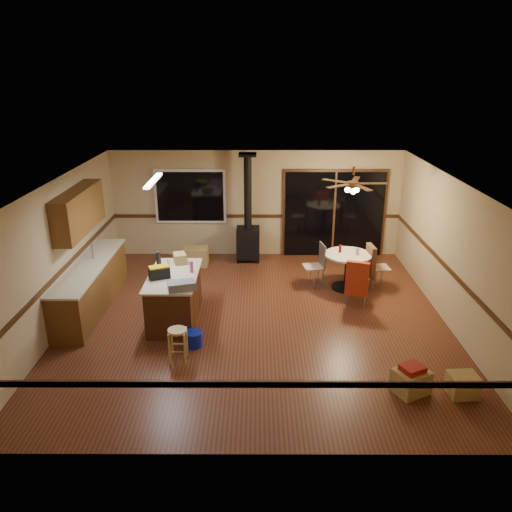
{
  "coord_description": "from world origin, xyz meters",
  "views": [
    {
      "loc": [
        0.03,
        -8.32,
        4.4
      ],
      "look_at": [
        0.0,
        0.3,
        1.15
      ],
      "focal_mm": 35.0,
      "sensor_mm": 36.0,
      "label": 1
    }
  ],
  "objects_px": {
    "kitchen_island": "(175,297)",
    "bar_stool": "(178,345)",
    "dining_table": "(347,265)",
    "chair_near": "(357,279)",
    "chair_right": "(372,262)",
    "toolbox_grey": "(182,286)",
    "blue_bucket": "(194,339)",
    "chair_left": "(318,260)",
    "toolbox_black": "(159,273)",
    "box_under_window": "(196,256)",
    "box_corner_a": "(411,381)",
    "wood_stove": "(248,232)",
    "box_corner_b": "(463,385)"
  },
  "relations": [
    {
      "from": "chair_left",
      "to": "box_corner_a",
      "type": "relative_size",
      "value": 1.11
    },
    {
      "from": "kitchen_island",
      "to": "box_corner_b",
      "type": "xyz_separation_m",
      "value": [
        4.47,
        -2.3,
        -0.29
      ]
    },
    {
      "from": "box_under_window",
      "to": "box_corner_b",
      "type": "xyz_separation_m",
      "value": [
        4.4,
        -5.04,
        -0.06
      ]
    },
    {
      "from": "box_under_window",
      "to": "chair_left",
      "type": "bearing_deg",
      "value": -23.74
    },
    {
      "from": "chair_near",
      "to": "box_under_window",
      "type": "height_order",
      "value": "chair_near"
    },
    {
      "from": "box_under_window",
      "to": "box_corner_b",
      "type": "bearing_deg",
      "value": -48.89
    },
    {
      "from": "blue_bucket",
      "to": "chair_right",
      "type": "bearing_deg",
      "value": 34.56
    },
    {
      "from": "blue_bucket",
      "to": "chair_left",
      "type": "distance_m",
      "value": 3.46
    },
    {
      "from": "bar_stool",
      "to": "blue_bucket",
      "type": "distance_m",
      "value": 0.51
    },
    {
      "from": "chair_near",
      "to": "kitchen_island",
      "type": "bearing_deg",
      "value": -171.17
    },
    {
      "from": "chair_near",
      "to": "chair_right",
      "type": "relative_size",
      "value": 1.0
    },
    {
      "from": "blue_bucket",
      "to": "chair_left",
      "type": "bearing_deg",
      "value": 46.37
    },
    {
      "from": "blue_bucket",
      "to": "toolbox_black",
      "type": "bearing_deg",
      "value": 129.89
    },
    {
      "from": "box_under_window",
      "to": "toolbox_grey",
      "type": "bearing_deg",
      "value": -87.01
    },
    {
      "from": "bar_stool",
      "to": "chair_right",
      "type": "xyz_separation_m",
      "value": [
        3.67,
        2.85,
        0.32
      ]
    },
    {
      "from": "toolbox_grey",
      "to": "chair_right",
      "type": "bearing_deg",
      "value": 29.62
    },
    {
      "from": "dining_table",
      "to": "box_corner_a",
      "type": "bearing_deg",
      "value": -84.85
    },
    {
      "from": "toolbox_black",
      "to": "box_under_window",
      "type": "relative_size",
      "value": 0.66
    },
    {
      "from": "wood_stove",
      "to": "bar_stool",
      "type": "xyz_separation_m",
      "value": [
        -1.04,
        -4.45,
        -0.45
      ]
    },
    {
      "from": "chair_right",
      "to": "wood_stove",
      "type": "bearing_deg",
      "value": 148.62
    },
    {
      "from": "toolbox_black",
      "to": "bar_stool",
      "type": "xyz_separation_m",
      "value": [
        0.48,
        -1.25,
        -0.72
      ]
    },
    {
      "from": "chair_left",
      "to": "chair_right",
      "type": "height_order",
      "value": "same"
    },
    {
      "from": "dining_table",
      "to": "chair_left",
      "type": "relative_size",
      "value": 1.89
    },
    {
      "from": "toolbox_black",
      "to": "box_corner_a",
      "type": "bearing_deg",
      "value": -27.73
    },
    {
      "from": "dining_table",
      "to": "kitchen_island",
      "type": "bearing_deg",
      "value": -157.54
    },
    {
      "from": "box_under_window",
      "to": "box_corner_a",
      "type": "bearing_deg",
      "value": -53.57
    },
    {
      "from": "chair_left",
      "to": "kitchen_island",
      "type": "bearing_deg",
      "value": -151.5
    },
    {
      "from": "chair_near",
      "to": "chair_left",
      "type": "bearing_deg",
      "value": 122.8
    },
    {
      "from": "box_corner_a",
      "to": "kitchen_island",
      "type": "bearing_deg",
      "value": 149.14
    },
    {
      "from": "kitchen_island",
      "to": "toolbox_grey",
      "type": "distance_m",
      "value": 0.87
    },
    {
      "from": "wood_stove",
      "to": "box_corner_a",
      "type": "distance_m",
      "value": 5.85
    },
    {
      "from": "chair_left",
      "to": "box_corner_a",
      "type": "height_order",
      "value": "chair_left"
    },
    {
      "from": "bar_stool",
      "to": "blue_bucket",
      "type": "relative_size",
      "value": 1.8
    },
    {
      "from": "wood_stove",
      "to": "toolbox_black",
      "type": "bearing_deg",
      "value": -115.37
    },
    {
      "from": "chair_left",
      "to": "box_under_window",
      "type": "bearing_deg",
      "value": 156.26
    },
    {
      "from": "bar_stool",
      "to": "toolbox_black",
      "type": "bearing_deg",
      "value": 111.14
    },
    {
      "from": "chair_left",
      "to": "box_corner_a",
      "type": "xyz_separation_m",
      "value": [
        0.92,
        -3.77,
        -0.41
      ]
    },
    {
      "from": "kitchen_island",
      "to": "blue_bucket",
      "type": "relative_size",
      "value": 5.47
    },
    {
      "from": "chair_left",
      "to": "box_corner_b",
      "type": "distance_m",
      "value": 4.19
    },
    {
      "from": "chair_right",
      "to": "toolbox_grey",
      "type": "bearing_deg",
      "value": -150.38
    },
    {
      "from": "kitchen_island",
      "to": "wood_stove",
      "type": "distance_m",
      "value": 3.33
    },
    {
      "from": "bar_stool",
      "to": "box_under_window",
      "type": "distance_m",
      "value": 4.15
    },
    {
      "from": "toolbox_grey",
      "to": "box_corner_a",
      "type": "bearing_deg",
      "value": -24.42
    },
    {
      "from": "chair_left",
      "to": "chair_near",
      "type": "height_order",
      "value": "same"
    },
    {
      "from": "wood_stove",
      "to": "chair_right",
      "type": "distance_m",
      "value": 3.09
    },
    {
      "from": "bar_stool",
      "to": "chair_left",
      "type": "bearing_deg",
      "value": 48.95
    },
    {
      "from": "box_under_window",
      "to": "box_corner_a",
      "type": "distance_m",
      "value": 6.18
    },
    {
      "from": "box_corner_a",
      "to": "box_corner_b",
      "type": "bearing_deg",
      "value": -5.15
    },
    {
      "from": "dining_table",
      "to": "chair_near",
      "type": "bearing_deg",
      "value": -87.14
    },
    {
      "from": "kitchen_island",
      "to": "bar_stool",
      "type": "bearing_deg",
      "value": -79.34
    }
  ]
}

